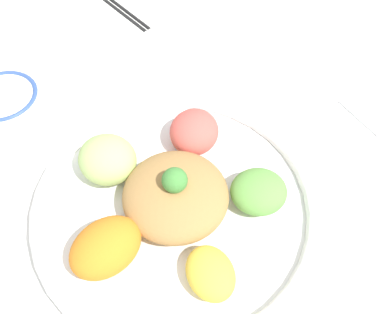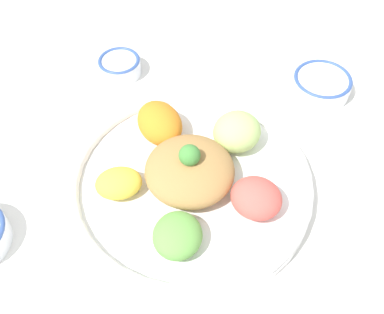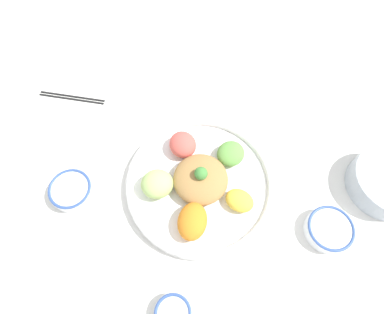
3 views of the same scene
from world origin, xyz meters
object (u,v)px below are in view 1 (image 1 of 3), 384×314
sauce_bowl_dark (5,102)px  serving_spoon_extra (378,132)px  chopsticks_pair_near (115,4)px  salad_platter (174,203)px

sauce_bowl_dark → serving_spoon_extra: bearing=-54.7°
chopsticks_pair_near → serving_spoon_extra: 0.55m
sauce_bowl_dark → chopsticks_pair_near: 0.31m
salad_platter → chopsticks_pair_near: bearing=55.4°
salad_platter → serving_spoon_extra: (0.31, -0.15, -0.02)m
sauce_bowl_dark → chopsticks_pair_near: (0.30, 0.07, -0.02)m
salad_platter → chopsticks_pair_near: salad_platter is taller
salad_platter → serving_spoon_extra: bearing=-26.2°
sauce_bowl_dark → salad_platter: bearing=-84.5°
salad_platter → chopsticks_pair_near: size_ratio=1.91×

